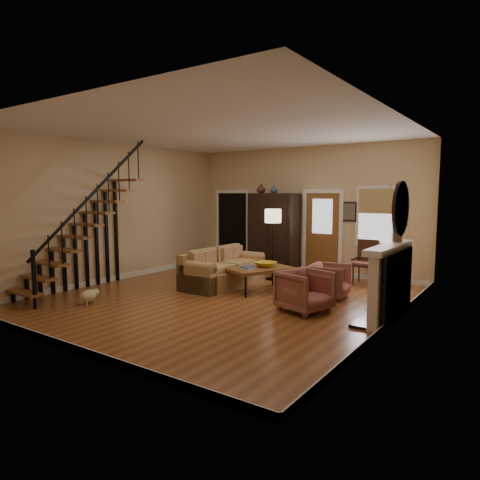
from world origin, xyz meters
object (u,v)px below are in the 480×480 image
Objects in this scene: floor_lamp at (273,245)px; armchair_right at (329,281)px; armoire at (274,233)px; side_chair at (365,262)px; sofa at (223,269)px; coffee_table at (260,279)px; armchair_left at (305,291)px.

armchair_right is at bearing -26.09° from floor_lamp.
armoire reaches higher than side_chair.
coffee_table is at bearing 2.80° from sofa.
armchair_right is at bearing 8.16° from sofa.
side_chair is (2.01, 0.78, -0.35)m from floor_lamp.
sofa is 0.96m from coffee_table.
side_chair reaches higher than armchair_left.
floor_lamp is at bearing -158.89° from side_chair.
sofa is 3.28m from side_chair.
armoire is 2.51m from coffee_table.
armchair_right is at bearing 18.18° from armchair_left.
floor_lamp is (-1.90, 2.12, 0.49)m from armchair_left.
armchair_left is at bearing -51.73° from armoire.
side_chair is at bearing 50.93° from coffee_table.
side_chair is at bearing -13.03° from armchair_right.
armchair_right is (2.39, -1.88, -0.71)m from armoire.
side_chair is (1.62, 1.99, 0.25)m from coffee_table.
floor_lamp reaches higher than side_chair.
armchair_right is at bearing -38.22° from armoire.
armchair_left is (1.50, -0.90, 0.12)m from coffee_table.
armoire is 2.33m from sofa.
floor_lamp is at bearing 108.07° from coffee_table.
side_chair reaches higher than sofa.
coffee_table is at bearing -129.07° from side_chair.
coffee_table is 1.31× the size of side_chair.
armchair_left is at bearing -48.07° from floor_lamp.
sofa is 2.08× the size of side_chair.
armoire is at bearing 113.12° from coffee_table.
side_chair is at bearing -4.48° from armoire.
armoire is 2.06× the size of side_chair.
armchair_right is 0.74× the size of side_chair.
sofa is 1.59× the size of coffee_table.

